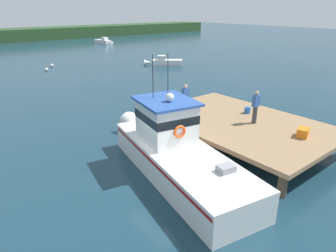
{
  "coord_description": "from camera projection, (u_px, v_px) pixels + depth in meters",
  "views": [
    {
      "loc": [
        -7.04,
        -8.8,
        6.54
      ],
      "look_at": [
        1.2,
        1.31,
        1.4
      ],
      "focal_mm": 32.29,
      "sensor_mm": 36.0,
      "label": 1
    }
  ],
  "objects": [
    {
      "name": "ground_plane",
      "position": [
        166.0,
        172.0,
        12.89
      ],
      "size": [
        200.0,
        200.0,
        0.0
      ],
      "primitive_type": "plane",
      "color": "#193847"
    },
    {
      "name": "dock",
      "position": [
        239.0,
        123.0,
        15.31
      ],
      "size": [
        6.0,
        9.0,
        1.2
      ],
      "color": "#4C3D2D",
      "rests_on": "ground"
    },
    {
      "name": "main_fishing_boat",
      "position": [
        173.0,
        150.0,
        12.6
      ],
      "size": [
        4.03,
        9.97,
        4.8
      ],
      "color": "white",
      "rests_on": "ground"
    },
    {
      "name": "crate_stack_near_edge",
      "position": [
        190.0,
        119.0,
        14.92
      ],
      "size": [
        0.61,
        0.46,
        0.38
      ],
      "primitive_type": "cube",
      "rotation": [
        0.0,
        0.0,
        -0.03
      ],
      "color": "#2D8442",
      "rests_on": "dock"
    },
    {
      "name": "crate_single_by_cleat",
      "position": [
        303.0,
        133.0,
        13.3
      ],
      "size": [
        0.7,
        0.6,
        0.39
      ],
      "primitive_type": "cube",
      "rotation": [
        0.0,
        0.0,
        0.3
      ],
      "color": "orange",
      "rests_on": "dock"
    },
    {
      "name": "bait_bucket",
      "position": [
        247.0,
        110.0,
        16.28
      ],
      "size": [
        0.32,
        0.32,
        0.34
      ],
      "primitive_type": "cylinder",
      "color": "#2866B2",
      "rests_on": "dock"
    },
    {
      "name": "deckhand_by_the_boat",
      "position": [
        185.0,
        99.0,
        15.85
      ],
      "size": [
        0.36,
        0.22,
        1.63
      ],
      "color": "#383842",
      "rests_on": "dock"
    },
    {
      "name": "deckhand_further_back",
      "position": [
        256.0,
        106.0,
        14.64
      ],
      "size": [
        0.36,
        0.22,
        1.63
      ],
      "color": "#383842",
      "rests_on": "dock"
    },
    {
      "name": "moored_boat_outer_mooring",
      "position": [
        104.0,
        41.0,
        58.07
      ],
      "size": [
        1.74,
        4.86,
        1.21
      ],
      "color": "white",
      "rests_on": "ground"
    },
    {
      "name": "moored_boat_far_left",
      "position": [
        164.0,
        62.0,
        36.36
      ],
      "size": [
        4.15,
        3.56,
        1.16
      ],
      "color": "white",
      "rests_on": "ground"
    },
    {
      "name": "mooring_buoy_channel_marker",
      "position": [
        52.0,
        65.0,
        35.29
      ],
      "size": [
        0.39,
        0.39,
        0.39
      ],
      "primitive_type": "sphere",
      "color": "silver",
      "rests_on": "ground"
    },
    {
      "name": "mooring_buoy_inshore",
      "position": [
        46.0,
        69.0,
        33.13
      ],
      "size": [
        0.37,
        0.37,
        0.37
      ],
      "primitive_type": "sphere",
      "color": "silver",
      "rests_on": "ground"
    }
  ]
}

